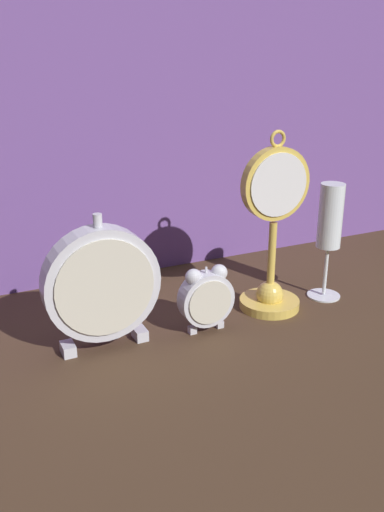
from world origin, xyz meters
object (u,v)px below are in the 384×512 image
at_px(champagne_flute, 330,225).
at_px(alarm_clock_twin_bell, 207,296).
at_px(pocket_watch_on_stand, 273,241).
at_px(mantel_clock_silver, 102,285).

bearing_deg(champagne_flute, alarm_clock_twin_bell, -173.94).
xyz_separation_m(pocket_watch_on_stand, champagne_flute, (0.12, -0.00, 0.02)).
bearing_deg(pocket_watch_on_stand, mantel_clock_silver, -178.04).
relative_size(mantel_clock_silver, champagne_flute, 1.00).
bearing_deg(mantel_clock_silver, alarm_clock_twin_bell, -6.71).
distance_m(pocket_watch_on_stand, mantel_clock_silver, 0.32).
height_order(mantel_clock_silver, champagne_flute, same).
distance_m(alarm_clock_twin_bell, mantel_clock_silver, 0.18).
bearing_deg(mantel_clock_silver, pocket_watch_on_stand, 1.96).
xyz_separation_m(pocket_watch_on_stand, alarm_clock_twin_bell, (-0.15, -0.03, -0.06)).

